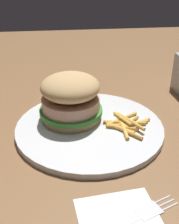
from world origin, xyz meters
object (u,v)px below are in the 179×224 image
at_px(sandwich, 71,98).
at_px(fork, 126,221).
at_px(plate, 89,128).
at_px(napkin, 124,223).
at_px(fries_pile, 126,124).

bearing_deg(sandwich, fork, 102.21).
xyz_separation_m(sandwich, fork, (-0.06, 0.26, -0.06)).
height_order(plate, napkin, plate).
bearing_deg(fork, plate, -84.46).
xyz_separation_m(fries_pile, napkin, (0.05, 0.22, -0.02)).
height_order(sandwich, fries_pile, sandwich).
relative_size(sandwich, fork, 0.76).
distance_m(plate, fork, 0.23).
bearing_deg(plate, sandwich, -42.54).
relative_size(plate, sandwich, 2.28).
height_order(fries_pile, fork, fries_pile).
height_order(fries_pile, napkin, fries_pile).
distance_m(fries_pile, fork, 0.23).
distance_m(plate, napkin, 0.23).
distance_m(sandwich, fork, 0.27).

